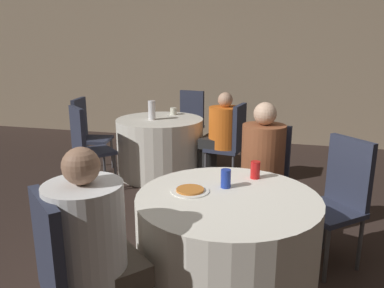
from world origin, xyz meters
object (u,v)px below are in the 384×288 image
object	(u,v)px
table_near	(226,249)
chair_near_southwest	(69,272)
chair_far_north	(190,118)
person_white_shirt	(100,254)
chair_near_north	(265,172)
pizza_plate_near	(190,190)
person_floral_shirt	(260,174)
bottle_far	(152,110)
person_orange_shirt	(219,136)
soda_can_blue	(226,179)
chair_near_northeast	(340,192)
soda_can_red	(255,170)
chair_far_west	(86,129)
chair_far_southwest	(86,142)
table_far	(160,147)

from	to	relation	value
table_near	chair_near_southwest	bearing A→B (deg)	-130.75
chair_far_north	person_white_shirt	size ratio (longest dim) A/B	0.83
chair_near_north	pizza_plate_near	size ratio (longest dim) A/B	3.99
person_floral_shirt	bottle_far	xyz separation A→B (m)	(-1.46, 1.39, 0.24)
chair_far_north	person_white_shirt	distance (m)	3.92
bottle_far	chair_near_southwest	bearing A→B (deg)	-77.11
person_orange_shirt	soda_can_blue	xyz separation A→B (m)	(0.41, -2.02, 0.21)
chair_near_northeast	person_orange_shirt	xyz separation A→B (m)	(-1.19, 1.49, 0.01)
chair_near_northeast	person_orange_shirt	size ratio (longest dim) A/B	0.88
person_white_shirt	soda_can_red	xyz separation A→B (m)	(0.67, 1.00, 0.18)
chair_far_west	person_floral_shirt	xyz separation A→B (m)	(2.35, -1.31, 0.04)
chair_far_southwest	soda_can_blue	xyz separation A→B (m)	(1.85, -1.41, 0.22)
table_near	chair_far_southwest	size ratio (longest dim) A/B	1.17
chair_near_southwest	pizza_plate_near	xyz separation A→B (m)	(0.40, 0.77, 0.17)
chair_near_north	chair_near_northeast	bearing A→B (deg)	160.79
chair_near_northeast	person_floral_shirt	xyz separation A→B (m)	(-0.60, 0.15, 0.04)
chair_near_northeast	table_near	bearing A→B (deg)	90.00
bottle_far	person_floral_shirt	bearing A→B (deg)	-43.64
soda_can_red	chair_near_northeast	bearing A→B (deg)	26.02
table_near	chair_far_north	xyz separation A→B (m)	(-1.11, 3.25, 0.21)
chair_far_west	person_orange_shirt	distance (m)	1.76
pizza_plate_near	bottle_far	xyz separation A→B (m)	(-1.08, 2.20, 0.11)
table_far	chair_near_southwest	bearing A→B (deg)	-78.78
chair_near_north	chair_far_southwest	distance (m)	2.13
table_near	soda_can_red	distance (m)	0.58
chair_far_southwest	chair_far_north	bearing A→B (deg)	106.20
chair_near_southwest	chair_far_north	bearing A→B (deg)	137.33
chair_far_southwest	chair_near_southwest	bearing A→B (deg)	-20.99
chair_near_southwest	person_orange_shirt	world-z (taller)	person_orange_shirt
table_far	chair_far_west	size ratio (longest dim) A/B	1.13
bottle_far	table_near	bearing A→B (deg)	-59.08
table_near	chair_near_north	distance (m)	1.01
chair_near_southwest	person_floral_shirt	size ratio (longest dim) A/B	0.82
table_near	person_orange_shirt	bearing A→B (deg)	101.84
chair_near_northeast	chair_far_north	world-z (taller)	same
chair_near_northeast	chair_far_west	xyz separation A→B (m)	(-2.95, 1.47, 0.00)
table_near	chair_near_northeast	xyz separation A→B (m)	(0.74, 0.66, 0.21)
chair_far_west	pizza_plate_near	xyz separation A→B (m)	(1.97, -2.12, 0.17)
chair_far_north	soda_can_blue	xyz separation A→B (m)	(1.07, -3.11, 0.22)
table_near	pizza_plate_near	xyz separation A→B (m)	(-0.24, 0.01, 0.37)
table_far	pizza_plate_near	size ratio (longest dim) A/B	4.51
table_far	pizza_plate_near	world-z (taller)	pizza_plate_near
chair_far_north	soda_can_blue	world-z (taller)	chair_far_north
chair_far_north	person_white_shirt	xyz separation A→B (m)	(0.57, -3.88, 0.04)
person_white_shirt	person_orange_shirt	xyz separation A→B (m)	(0.09, 2.78, -0.03)
chair_near_southwest	chair_far_west	distance (m)	3.28
chair_far_west	person_orange_shirt	xyz separation A→B (m)	(1.76, 0.02, 0.01)
chair_near_north	chair_near_southwest	world-z (taller)	same
soda_can_blue	chair_far_west	bearing A→B (deg)	137.44
chair_far_west	person_floral_shirt	bearing A→B (deg)	51.64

